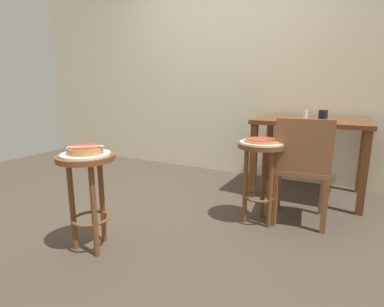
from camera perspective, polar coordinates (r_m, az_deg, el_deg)
name	(u,v)px	position (r m, az deg, el deg)	size (l,w,h in m)	color
ground_plane	(147,215)	(2.65, -8.58, -11.48)	(6.00, 6.00, 0.00)	#42382D
back_wall	(223,51)	(3.89, 5.97, 18.77)	(6.00, 0.10, 3.00)	beige
stool_foreground	(88,181)	(2.07, -19.21, -4.94)	(0.37, 0.37, 0.65)	brown
serving_plate_foreground	(86,154)	(2.02, -19.57, -0.11)	(0.31, 0.31, 0.01)	silver
pizza_foreground	(85,150)	(2.02, -19.62, 0.68)	(0.22, 0.22, 0.05)	#B78442
stool_middle	(261,165)	(2.41, 12.90, -2.12)	(0.37, 0.37, 0.65)	brown
serving_plate_middle	(262,142)	(2.37, 13.11, 2.05)	(0.34, 0.34, 0.01)	silver
pizza_middle	(262,140)	(2.36, 13.13, 2.44)	(0.27, 0.27, 0.02)	#B78442
dining_table	(311,131)	(3.16, 21.70, 3.98)	(1.04, 0.74, 0.77)	#5B3319
cup_near_edge	(323,116)	(2.92, 23.61, 6.57)	(0.08, 0.08, 0.11)	black
condiment_shaker	(305,115)	(3.15, 20.73, 6.94)	(0.04, 0.04, 0.08)	white
wooden_chair	(302,167)	(2.48, 20.13, -2.40)	(0.45, 0.45, 0.85)	brown
pizza_server_knife	(86,147)	(1.98, -19.51, 1.24)	(0.22, 0.02, 0.01)	silver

